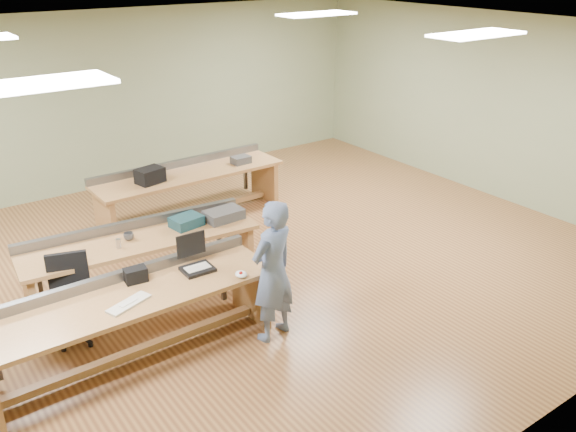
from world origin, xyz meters
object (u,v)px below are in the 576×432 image
Objects in this scene: workbench_mid at (141,252)px; laptop_base at (198,269)px; camera_bag at (136,275)px; parts_bin_grey at (224,215)px; workbench_back at (189,184)px; parts_bin_teal at (186,221)px; mug at (129,236)px; task_chair at (73,309)px; workbench_front at (131,311)px; person at (273,271)px; drinks_can at (118,243)px.

laptop_base is (0.17, -1.13, 0.21)m from workbench_mid.
parts_bin_grey is at bearing 35.34° from camera_bag.
workbench_mid and workbench_back have the same top height.
parts_bin_teal reaches higher than mug.
parts_bin_grey is at bearing 25.91° from task_chair.
parts_bin_teal reaches higher than workbench_front.
camera_bag is at bearing -138.38° from parts_bin_teal.
camera_bag reaches higher than mug.
person reaches higher than laptop_base.
parts_bin_teal is 3.11× the size of mug.
workbench_front reaches higher than laptop_base.
workbench_mid is 1.11m from parts_bin_grey.
workbench_front is 0.38m from camera_bag.
parts_bin_grey is at bearing -10.62° from parts_bin_teal.
camera_bag is at bearing 167.33° from laptop_base.
workbench_back is 25.21× the size of mug.
task_chair is (-0.38, 0.73, -0.21)m from workbench_front.
camera_bag is at bearing -126.99° from workbench_back.
parts_bin_grey reaches higher than workbench_front.
camera_bag reaches higher than workbench_back.
workbench_back is (1.54, 1.75, 0.00)m from workbench_mid.
workbench_back is 3.16× the size of task_chair.
workbench_back is 2.42m from mug.
workbench_back is 6.30× the size of parts_bin_grey.
person reaches higher than parts_bin_grey.
workbench_back is (2.14, 2.92, -0.00)m from workbench_front.
workbench_front is 2.00m from parts_bin_grey.
workbench_front is 3.17× the size of task_chair.
laptop_base is 2.77× the size of mug.
mug is (0.86, 0.45, 0.45)m from task_chair.
laptop_base is 0.69× the size of parts_bin_grey.
workbench_front is 6.33× the size of parts_bin_grey.
workbench_front is 1.68m from parts_bin_teal.
parts_bin_teal and parts_bin_grey have the same top height.
workbench_back is 2.63m from drinks_can.
workbench_front is 1.48m from person.
person is 2.18m from task_chair.
parts_bin_teal is at bearing -98.08° from person.
drinks_can is at bearing -69.33° from person.
task_chair is at bearing 151.37° from laptop_base.
person is at bearing -39.88° from laptop_base.
parts_bin_grey is at bearing -6.37° from mug.
parts_bin_teal is (1.04, 0.93, -0.01)m from camera_bag.
drinks_can is at bearing -135.43° from workbench_back.
workbench_front reaches higher than mug.
workbench_front is 13.29× the size of camera_bag.
workbench_mid is at bearing -79.14° from person.
task_chair is at bearing 142.29° from camera_bag.
camera_bag is 0.24× the size of task_chair.
parts_bin_teal is 0.73m from mug.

